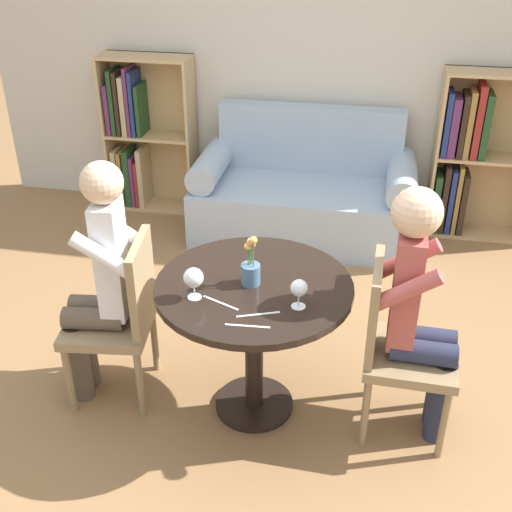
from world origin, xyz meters
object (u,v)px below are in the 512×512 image
person_left (99,281)px  wine_glass_right (299,289)px  person_right (420,309)px  wine_glass_left (194,279)px  chair_right (396,342)px  flower_vase (251,267)px  bookshelf_left (141,137)px  chair_left (122,313)px  couch (304,195)px  bookshelf_right (470,156)px

person_left → wine_glass_right: (0.98, -0.13, 0.16)m
person_right → wine_glass_left: (-0.99, -0.18, 0.15)m
chair_right → wine_glass_left: size_ratio=6.02×
person_left → flower_vase: person_left is taller
wine_glass_left → bookshelf_left: bearing=115.3°
bookshelf_left → person_right: 3.08m
chair_left → person_left: (-0.09, -0.02, 0.19)m
bookshelf_left → flower_vase: bookshelf_left is taller
couch → chair_right: (0.67, -1.96, 0.18)m
bookshelf_right → wine_glass_right: 2.58m
couch → chair_left: bearing=-108.7°
bookshelf_right → wine_glass_left: bearing=-120.7°
chair_right → couch: bearing=20.3°
wine_glass_right → flower_vase: flower_vase is taller
wine_glass_right → couch: bearing=96.1°
person_left → bookshelf_right: bearing=132.1°
couch → wine_glass_right: bearing=-83.9°
bookshelf_left → chair_right: 3.02m
bookshelf_right → person_right: 2.27m
person_left → person_right: size_ratio=1.02×
bookshelf_right → person_right: person_right is taller
bookshelf_left → flower_vase: size_ratio=4.93×
bookshelf_right → flower_vase: size_ratio=4.93×
wine_glass_left → chair_right: bearing=11.3°
bookshelf_left → person_left: 2.35m
person_left → flower_vase: bearing=84.6°
couch → chair_right: bearing=-71.1°
chair_right → wine_glass_left: 0.99m
wine_glass_right → bookshelf_left: bearing=123.8°
wine_glass_right → person_right: bearing=17.0°
bookshelf_right → wine_glass_right: size_ratio=9.15×
couch → bookshelf_left: (-1.37, 0.26, 0.28)m
chair_right → wine_glass_left: chair_right is taller
bookshelf_right → chair_left: (-1.86, -2.24, -0.12)m
bookshelf_left → wine_glass_right: bookshelf_left is taller
chair_right → bookshelf_left: bearing=44.0°
person_left → flower_vase: size_ratio=5.15×
person_right → wine_glass_right: 0.57m
flower_vase → bookshelf_left: bearing=121.2°
person_left → wine_glass_left: (0.52, -0.14, 0.16)m
person_left → person_right: 1.51m
couch → person_right: 2.14m
wine_glass_left → wine_glass_right: (0.46, 0.02, -0.01)m
bookshelf_left → flower_vase: bearing=-58.8°
chair_left → wine_glass_right: (0.90, -0.14, 0.34)m
chair_left → chair_right: bearing=83.7°
couch → chair_left: size_ratio=1.81×
chair_left → wine_glass_right: 0.97m
wine_glass_right → flower_vase: size_ratio=0.54×
couch → wine_glass_right: couch is taller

